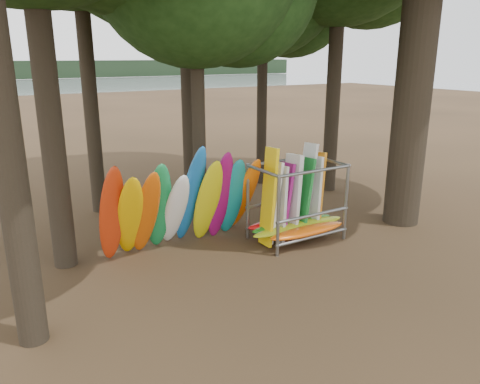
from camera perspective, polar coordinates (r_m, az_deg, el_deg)
ground at (r=13.08m, az=5.79°, el=-7.09°), size 120.00×120.00×0.00m
lake at (r=70.12m, az=-25.48°, el=10.54°), size 160.00×160.00×0.00m
kayak_row at (r=12.86m, az=-6.91°, el=-1.49°), size 4.71×1.87×3.10m
storage_rack at (r=13.58m, az=6.88°, el=-1.53°), size 3.16×1.57×2.79m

